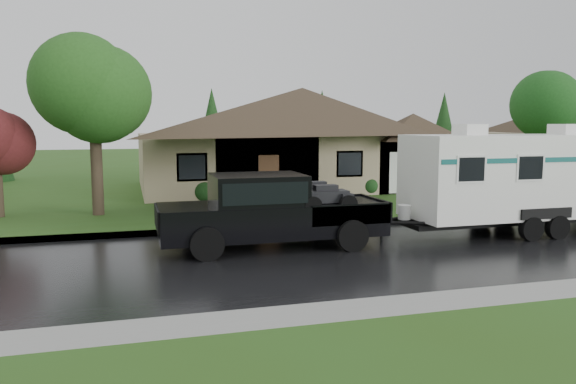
# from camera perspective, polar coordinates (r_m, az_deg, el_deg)

# --- Properties ---
(ground) EXTENTS (140.00, 140.00, 0.00)m
(ground) POSITION_cam_1_polar(r_m,az_deg,el_deg) (18.82, 8.41, -4.55)
(ground) COLOR #30531A
(ground) RESTS_ON ground
(road) EXTENTS (140.00, 8.00, 0.01)m
(road) POSITION_cam_1_polar(r_m,az_deg,el_deg) (17.06, 11.19, -5.79)
(road) COLOR black
(road) RESTS_ON ground
(curb) EXTENTS (140.00, 0.50, 0.15)m
(curb) POSITION_cam_1_polar(r_m,az_deg,el_deg) (20.84, 5.86, -3.18)
(curb) COLOR gray
(curb) RESTS_ON ground
(lawn) EXTENTS (140.00, 26.00, 0.15)m
(lawn) POSITION_cam_1_polar(r_m,az_deg,el_deg) (32.89, -2.40, 0.58)
(lawn) COLOR #30531A
(lawn) RESTS_ON ground
(house_main) EXTENTS (19.44, 10.80, 6.90)m
(house_main) POSITION_cam_1_polar(r_m,az_deg,el_deg) (32.19, 2.05, 6.72)
(house_main) COLOR tan
(house_main) RESTS_ON lawn
(tree_left_green) EXTENTS (4.22, 4.22, 6.98)m
(tree_left_green) POSITION_cam_1_polar(r_m,az_deg,el_deg) (23.20, -19.15, 9.71)
(tree_left_green) COLOR #382B1E
(tree_left_green) RESTS_ON lawn
(tree_right_green) EXTENTS (3.77, 3.77, 6.23)m
(tree_right_green) POSITION_cam_1_polar(r_m,az_deg,el_deg) (33.63, 24.55, 7.61)
(tree_right_green) COLOR #382B1E
(tree_right_green) RESTS_ON lawn
(shrub_row) EXTENTS (13.60, 1.00, 1.00)m
(shrub_row) POSITION_cam_1_polar(r_m,az_deg,el_deg) (27.98, 4.33, 0.63)
(shrub_row) COLOR #143814
(shrub_row) RESTS_ON lawn
(pickup_truck) EXTENTS (6.72, 2.55, 2.24)m
(pickup_truck) POSITION_cam_1_polar(r_m,az_deg,el_deg) (16.81, -2.01, -1.70)
(pickup_truck) COLOR black
(pickup_truck) RESTS_ON ground
(travel_trailer) EXTENTS (8.28, 2.91, 3.72)m
(travel_trailer) POSITION_cam_1_polar(r_m,az_deg,el_deg) (20.68, 22.45, 1.56)
(travel_trailer) COLOR white
(travel_trailer) RESTS_ON ground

